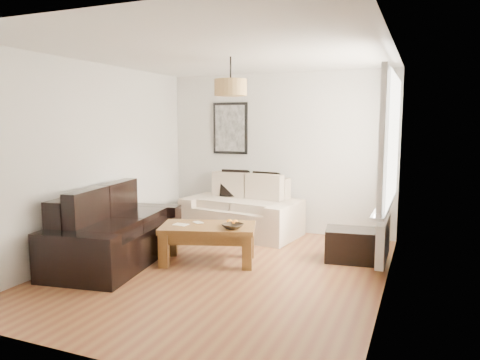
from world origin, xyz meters
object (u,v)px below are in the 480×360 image
at_px(sofa_leather, 117,227).
at_px(ottoman, 355,245).
at_px(loveseat_cream, 242,207).
at_px(coffee_table, 208,244).

xyz_separation_m(sofa_leather, ottoman, (2.88, 1.17, -0.24)).
height_order(loveseat_cream, sofa_leather, loveseat_cream).
bearing_deg(ottoman, coffee_table, -156.25).
bearing_deg(loveseat_cream, coffee_table, -76.53).
bearing_deg(sofa_leather, coffee_table, -79.23).
relative_size(sofa_leather, coffee_table, 1.73).
distance_m(loveseat_cream, sofa_leather, 2.17).
bearing_deg(coffee_table, sofa_leather, -160.36).
bearing_deg(coffee_table, loveseat_cream, 95.83).
height_order(coffee_table, ottoman, coffee_table).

